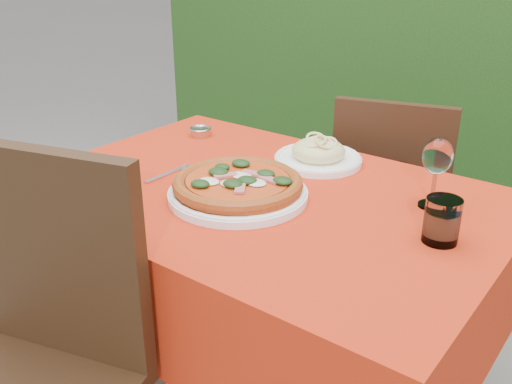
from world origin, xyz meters
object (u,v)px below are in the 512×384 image
Objects in this scene: chair_far at (391,198)px; fork at (164,175)px; wine_glass at (437,159)px; pasta_plate at (318,155)px; pizza_plate at (238,187)px; water_glass at (442,223)px; chair_near at (32,352)px; steel_ramekin at (200,132)px.

fork is at bearing 48.74° from chair_far.
fork is at bearing -158.61° from wine_glass.
pizza_plate is at bearing -95.06° from pasta_plate.
water_glass is at bearing -28.27° from pasta_plate.
water_glass is at bearing 8.13° from fork.
chair_near reaches higher than fork.
pasta_plate is 2.53× the size of water_glass.
water_glass reaches higher than pasta_plate.
pasta_plate is at bearing 65.23° from chair_near.
steel_ramekin is at bearing 165.95° from water_glass.
chair_far is at bearing 38.91° from steel_ramekin.
chair_near is 2.41× the size of pizza_plate.
pasta_plate is at bearing 84.94° from pizza_plate.
chair_near is at bearing 65.29° from chair_far.
chair_far is at bearing 82.21° from pizza_plate.
steel_ramekin is (-0.43, 0.32, -0.02)m from pizza_plate.
chair_far is at bearing 122.58° from wine_glass.
chair_near is at bearing -73.74° from fork.
wine_glass is at bearing 116.97° from water_glass.
water_glass is 0.96m from steel_ramekin.
pizza_plate is 0.26m from fork.
water_glass is at bearing -14.05° from steel_ramekin.
steel_ramekin is at bearing 93.62° from chair_near.
water_glass is (0.61, 0.66, 0.23)m from chair_near.
chair_far is at bearing 121.24° from water_glass.
chair_far is 0.80m from pizza_plate.
pasta_plate is (0.14, 0.91, 0.21)m from chair_near.
steel_ramekin is at bearing 23.22° from chair_far.
pizza_plate is 2.25× the size of wine_glass.
fork is (-0.26, -0.01, -0.03)m from pizza_plate.
chair_near reaches higher than pasta_plate.
chair_near reaches higher than steel_ramekin.
chair_far is at bearing 64.76° from chair_near.
fork is at bearing -172.45° from water_glass.
pizza_plate reaches higher than fork.
chair_near reaches higher than wine_glass.
pasta_plate is (0.03, 0.34, -0.00)m from pizza_plate.
chair_near is 5.36× the size of fork.
pizza_plate is at bearing -148.66° from wine_glass.
pasta_plate is 1.44× the size of wine_glass.
wine_glass is at bearing 21.97° from fork.
chair_near is 0.96m from steel_ramekin.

